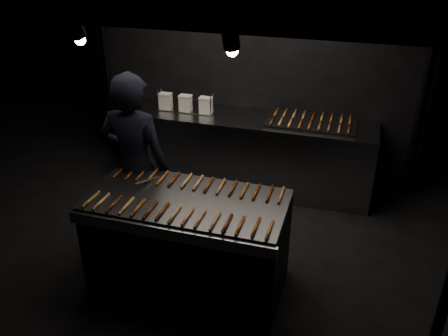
% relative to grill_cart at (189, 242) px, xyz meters
% --- Properties ---
extents(ground, '(80.00, 80.00, 0.00)m').
position_rel_grill_cart_xyz_m(ground, '(0.02, 0.73, -0.45)').
color(ground, black).
extents(stall_structure, '(4.30, 3.30, 2.62)m').
position_rel_grill_cart_xyz_m(stall_structure, '(0.02, 1.10, 1.75)').
color(stall_structure, black).
rests_on(stall_structure, ground).
extents(grill_cart, '(1.70, 0.83, 0.90)m').
position_rel_grill_cart_xyz_m(grill_cart, '(0.00, 0.00, 0.00)').
color(grill_cart, black).
rests_on(grill_cart, ground).
extents(sausages_main, '(1.52, 0.79, 0.03)m').
position_rel_grill_cart_xyz_m(sausages_main, '(0.00, 0.00, 0.46)').
color(sausages_main, '#AE6E38').
rests_on(sausages_main, grill_cart).
extents(tongs, '(0.18, 0.41, 0.02)m').
position_rel_grill_cart_xyz_m(tongs, '(-0.40, 0.20, 0.46)').
color(tongs, gray).
rests_on(tongs, grill_cart).
extents(back_counter, '(3.00, 0.62, 0.90)m').
position_rel_grill_cart_xyz_m(back_counter, '(0.03, 1.88, -0.00)').
color(back_counter, gray).
rests_on(back_counter, ground).
extents(tray_rack, '(0.70, 0.14, 0.24)m').
position_rel_grill_cart_xyz_m(tray_rack, '(-0.72, 1.88, 0.55)').
color(tray_rack, '#99999E').
rests_on(tray_rack, back_counter).
extents(second_grill, '(0.98, 0.55, 0.05)m').
position_rel_grill_cart_xyz_m(second_grill, '(0.78, 1.88, 0.47)').
color(second_grill, '#3D3D3F').
rests_on(second_grill, back_counter).
extents(sausages_back, '(0.85, 0.54, 0.03)m').
position_rel_grill_cart_xyz_m(sausages_back, '(0.78, 1.88, 0.51)').
color(sausages_back, '#924C1C').
rests_on(sausages_back, second_grill).
extents(vendor, '(0.66, 0.44, 1.82)m').
position_rel_grill_cart_xyz_m(vendor, '(-0.65, 0.38, 0.46)').
color(vendor, black).
rests_on(vendor, ground).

